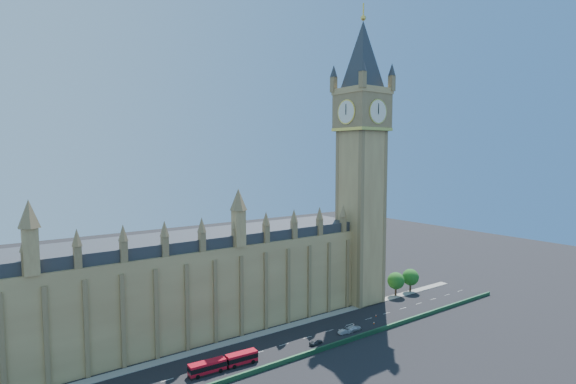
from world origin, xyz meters
TOP-DOWN VIEW (x-y plane):
  - ground at (0.00, 0.00)m, footprint 400.00×400.00m
  - palace_westminster at (-25.00, 22.00)m, footprint 120.00×20.00m
  - elizabeth_tower at (38.00, 13.99)m, footprint 20.59×20.59m
  - bridge_parapet at (0.00, -9.00)m, footprint 160.00×0.60m
  - kerb_north at (0.00, 9.50)m, footprint 160.00×3.00m
  - tree_east_near at (52.22, 10.08)m, footprint 6.00×6.00m
  - tree_east_far at (60.22, 10.08)m, footprint 6.00×6.00m
  - red_bus at (-23.32, -2.85)m, footprint 17.08×3.69m
  - car_grey at (2.95, -4.90)m, footprint 4.12×1.97m
  - car_silver at (13.92, -4.21)m, footprint 4.00×1.80m
  - car_white at (17.52, -4.14)m, footprint 5.29×2.33m
  - cone_a at (26.07, -3.94)m, footprint 0.59×0.59m
  - cone_b at (14.00, -1.90)m, footprint 0.52×0.52m
  - cone_c at (19.95, -1.70)m, footprint 0.58×0.58m
  - cone_d at (31.15, -0.04)m, footprint 0.46×0.46m

SIDE VIEW (x-z plane):
  - ground at x=0.00m, z-range 0.00..0.00m
  - kerb_north at x=0.00m, z-range 0.00..0.16m
  - cone_b at x=14.00m, z-range 0.00..0.62m
  - cone_d at x=31.15m, z-range 0.00..0.67m
  - cone_a at x=26.07m, z-range 0.00..0.72m
  - cone_c at x=19.95m, z-range -0.01..0.77m
  - bridge_parapet at x=0.00m, z-range 0.00..1.20m
  - car_silver at x=13.92m, z-range 0.00..1.28m
  - car_grey at x=2.95m, z-range 0.00..1.36m
  - car_white at x=17.52m, z-range 0.00..1.51m
  - red_bus at x=-23.32m, z-range 0.08..2.96m
  - tree_east_near at x=52.22m, z-range 1.39..9.89m
  - tree_east_far at x=60.22m, z-range 1.39..9.89m
  - palace_westminster at x=-25.00m, z-range -0.14..27.86m
  - elizabeth_tower at x=38.00m, z-range 2.06..107.06m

